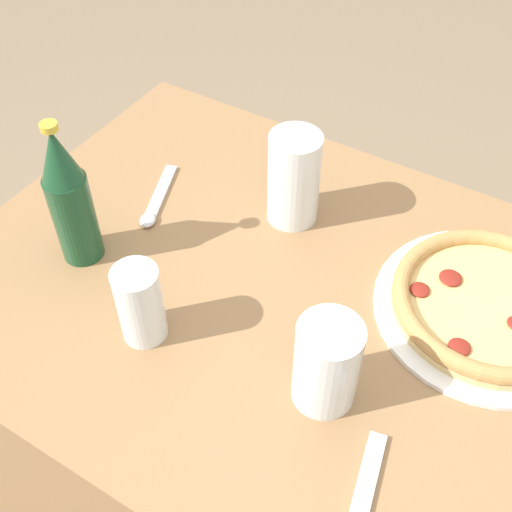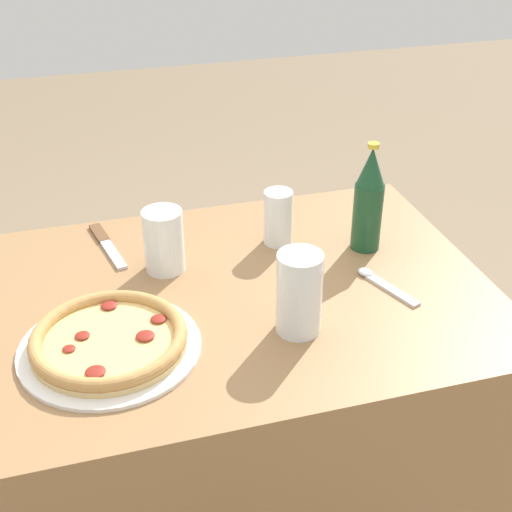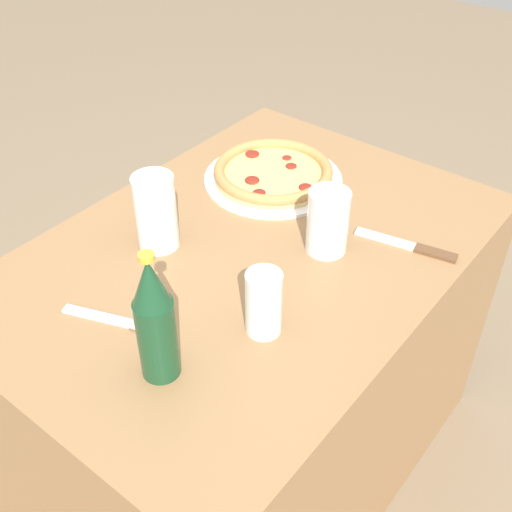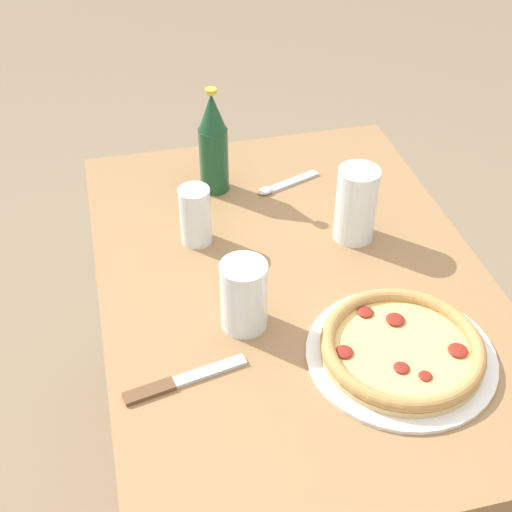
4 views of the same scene
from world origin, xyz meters
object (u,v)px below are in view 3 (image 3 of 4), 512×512
glass_lemonade (264,305)px  pizza_margherita (273,173)px  glass_orange_juice (156,216)px  beer_bottle (155,320)px  knife (410,246)px  spoon (113,319)px  glass_red_wine (328,224)px

glass_lemonade → pizza_margherita: bearing=35.2°
pizza_margherita → glass_orange_juice: (-0.34, 0.03, 0.05)m
beer_bottle → knife: bearing=-16.7°
knife → spoon: 0.60m
spoon → glass_lemonade: bearing=-55.9°
glass_orange_juice → knife: glass_orange_juice is taller
glass_red_wine → knife: (0.11, -0.13, -0.06)m
beer_bottle → glass_lemonade: bearing=-22.2°
knife → spoon: spoon is taller
glass_red_wine → glass_orange_juice: size_ratio=0.85×
glass_orange_juice → beer_bottle: bearing=-134.4°
glass_red_wine → spoon: 0.45m
glass_lemonade → knife: bearing=-13.9°
glass_orange_juice → pizza_margherita: bearing=-5.8°
glass_orange_juice → beer_bottle: beer_bottle is taller
glass_lemonade → beer_bottle: 0.20m
knife → spoon: bearing=148.9°
glass_red_wine → glass_orange_juice: bearing=125.8°
beer_bottle → knife: beer_bottle is taller
beer_bottle → knife: size_ratio=1.16×
glass_orange_juice → spoon: glass_orange_juice is taller
spoon → beer_bottle: bearing=-100.9°
glass_orange_juice → beer_bottle: 0.34m
spoon → glass_red_wine: bearing=-23.8°
glass_lemonade → spoon: size_ratio=0.78×
pizza_margherita → beer_bottle: 0.62m
knife → glass_lemonade: bearing=166.1°
knife → pizza_margherita: bearing=85.2°
glass_lemonade → spoon: glass_lemonade is taller
glass_red_wine → glass_lemonade: 0.26m
glass_orange_juice → glass_lemonade: 0.32m
spoon → knife: bearing=-31.1°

